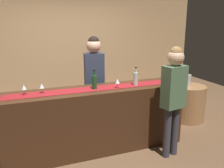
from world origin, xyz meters
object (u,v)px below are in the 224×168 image
(wine_bottle_clear, at_px, (136,79))
(wine_bottle_green, at_px, (94,82))
(wine_glass_far_end, at_px, (24,88))
(wine_glass_mid_counter, at_px, (42,86))
(round_side_table, at_px, (188,103))
(bartender, at_px, (94,74))
(vase_on_side_table, at_px, (188,80))
(customer_sipping, at_px, (174,91))
(wine_glass_near_customer, at_px, (118,82))

(wine_bottle_clear, bearing_deg, wine_bottle_green, 178.12)
(wine_bottle_green, height_order, wine_glass_far_end, wine_bottle_green)
(wine_glass_mid_counter, relative_size, round_side_table, 0.19)
(wine_glass_far_end, bearing_deg, wine_bottle_clear, -3.05)
(wine_bottle_clear, height_order, bartender, bartender)
(bartender, height_order, vase_on_side_table, bartender)
(bartender, bearing_deg, wine_glass_far_end, 32.58)
(wine_bottle_green, bearing_deg, wine_bottle_clear, -1.88)
(wine_glass_mid_counter, bearing_deg, customer_sipping, -19.32)
(customer_sipping, distance_m, round_side_table, 1.72)
(wine_bottle_green, bearing_deg, wine_glass_mid_counter, 176.04)
(wine_glass_far_end, bearing_deg, vase_on_side_table, 7.81)
(wine_glass_far_end, relative_size, vase_on_side_table, 0.60)
(customer_sipping, bearing_deg, wine_bottle_green, 140.37)
(wine_glass_near_customer, distance_m, round_side_table, 2.07)
(wine_glass_far_end, distance_m, vase_on_side_table, 3.18)
(wine_glass_mid_counter, xyz_separation_m, vase_on_side_table, (2.90, 0.45, -0.27))
(wine_bottle_clear, height_order, wine_glass_near_customer, wine_bottle_clear)
(vase_on_side_table, bearing_deg, wine_glass_far_end, -172.19)
(customer_sipping, bearing_deg, wine_glass_near_customer, 133.48)
(wine_bottle_clear, xyz_separation_m, wine_glass_near_customer, (-0.34, -0.06, -0.01))
(wine_bottle_green, xyz_separation_m, wine_glass_near_customer, (0.35, -0.08, -0.01))
(wine_glass_mid_counter, height_order, bartender, bartender)
(wine_bottle_clear, distance_m, wine_glass_near_customer, 0.34)
(wine_glass_near_customer, relative_size, vase_on_side_table, 0.60)
(wine_glass_near_customer, height_order, vase_on_side_table, wine_glass_near_customer)
(wine_bottle_clear, xyz_separation_m, wine_glass_far_end, (-1.70, 0.09, -0.01))
(wine_bottle_clear, distance_m, round_side_table, 1.77)
(wine_glass_near_customer, bearing_deg, wine_glass_mid_counter, 173.27)
(wine_glass_mid_counter, relative_size, vase_on_side_table, 0.60)
(wine_glass_near_customer, xyz_separation_m, wine_glass_mid_counter, (-1.12, 0.13, 0.00))
(wine_glass_mid_counter, height_order, round_side_table, wine_glass_mid_counter)
(wine_glass_near_customer, xyz_separation_m, round_side_table, (1.84, 0.58, -0.76))
(wine_bottle_clear, height_order, wine_glass_far_end, wine_bottle_clear)
(wine_bottle_green, bearing_deg, wine_glass_far_end, 176.15)
(wine_bottle_green, distance_m, bartender, 0.62)
(wine_glass_near_customer, bearing_deg, bartender, 103.97)
(bartender, xyz_separation_m, round_side_table, (2.01, -0.10, -0.75))
(wine_bottle_clear, bearing_deg, wine_glass_mid_counter, 177.02)
(wine_glass_far_end, xyz_separation_m, round_side_table, (3.20, 0.43, -0.76))
(wine_glass_mid_counter, bearing_deg, wine_glass_near_customer, -6.73)
(vase_on_side_table, bearing_deg, customer_sipping, -135.61)
(bartender, xyz_separation_m, vase_on_side_table, (1.95, -0.10, -0.26))
(customer_sipping, relative_size, round_side_table, 2.29)
(customer_sipping, xyz_separation_m, vase_on_side_table, (1.10, 1.08, -0.19))
(bartender, bearing_deg, wine_bottle_clear, 137.92)
(wine_bottle_green, xyz_separation_m, vase_on_side_table, (2.13, 0.50, -0.28))
(wine_glass_mid_counter, distance_m, customer_sipping, 1.91)
(wine_glass_near_customer, bearing_deg, wine_bottle_clear, 9.41)
(customer_sipping, bearing_deg, wine_glass_far_end, 152.08)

